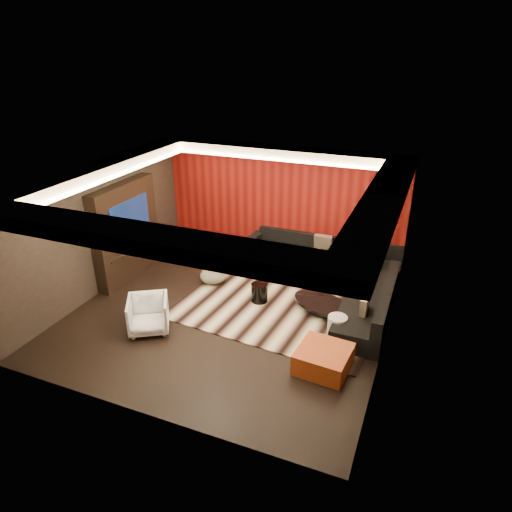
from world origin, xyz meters
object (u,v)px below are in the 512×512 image
at_px(white_side_table, 337,327).
at_px(armchair, 148,314).
at_px(sectional_sofa, 338,276).
at_px(orange_ottoman, 324,359).
at_px(drum_stool, 259,292).
at_px(coffee_table, 322,307).

distance_m(white_side_table, armchair, 3.51).
xyz_separation_m(armchair, sectional_sofa, (2.90, 3.00, -0.08)).
bearing_deg(armchair, orange_ottoman, -28.77).
bearing_deg(orange_ottoman, sectional_sofa, 98.46).
distance_m(drum_stool, armchair, 2.33).
bearing_deg(coffee_table, orange_ottoman, -74.86).
relative_size(drum_stool, armchair, 0.55).
height_order(coffee_table, white_side_table, white_side_table).
bearing_deg(white_side_table, sectional_sofa, 102.71).
relative_size(coffee_table, armchair, 1.75).
bearing_deg(orange_ottoman, coffee_table, 105.14).
relative_size(white_side_table, orange_ottoman, 0.53).
distance_m(armchair, sectional_sofa, 4.18).
relative_size(coffee_table, orange_ottoman, 1.55).
bearing_deg(sectional_sofa, orange_ottoman, -81.54).
distance_m(white_side_table, orange_ottoman, 0.95).
bearing_deg(coffee_table, armchair, -147.60).
height_order(white_side_table, sectional_sofa, sectional_sofa).
bearing_deg(white_side_table, coffee_table, 122.08).
bearing_deg(sectional_sofa, coffee_table, -91.45).
distance_m(coffee_table, armchair, 3.41).
relative_size(white_side_table, armchair, 0.60).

